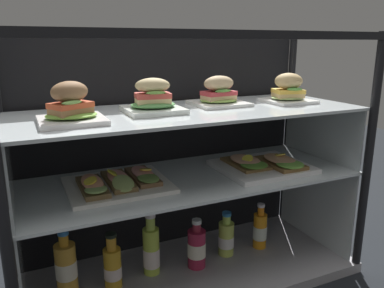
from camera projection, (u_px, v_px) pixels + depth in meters
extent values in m
cube|color=black|center=(192.00, 279.00, 1.53)|extent=(6.00, 6.00, 0.02)
cube|color=#A2A0A5|center=(192.00, 273.00, 1.52)|extent=(1.27, 0.51, 0.04)
cylinder|color=black|center=(3.00, 223.00, 0.95)|extent=(0.03, 0.03, 0.94)
cylinder|color=black|center=(368.00, 161.00, 1.45)|extent=(0.03, 0.03, 0.94)
cylinder|color=black|center=(5.00, 168.00, 1.37)|extent=(0.03, 0.03, 0.94)
cylinder|color=black|center=(288.00, 134.00, 1.87)|extent=(0.03, 0.03, 0.94)
cube|color=black|center=(227.00, 34.00, 1.08)|extent=(1.24, 0.03, 0.03)
cube|color=black|center=(167.00, 143.00, 1.62)|extent=(1.21, 0.01, 0.90)
cube|color=silver|center=(21.00, 261.00, 1.23)|extent=(0.01, 0.44, 0.37)
cube|color=silver|center=(315.00, 199.00, 1.71)|extent=(0.01, 0.44, 0.37)
cube|color=silver|center=(192.00, 178.00, 1.42)|extent=(1.23, 0.46, 0.01)
cube|color=silver|center=(9.00, 167.00, 1.15)|extent=(0.01, 0.44, 0.24)
cube|color=silver|center=(321.00, 130.00, 1.63)|extent=(0.01, 0.44, 0.24)
cube|color=silver|center=(192.00, 111.00, 1.36)|extent=(1.23, 0.46, 0.01)
cube|color=white|center=(72.00, 120.00, 1.13)|extent=(0.19, 0.19, 0.02)
ellipsoid|color=#74AD3C|center=(71.00, 115.00, 1.13)|extent=(0.15, 0.13, 0.02)
cube|color=#9D6F46|center=(71.00, 111.00, 1.13)|extent=(0.13, 0.12, 0.02)
cube|color=#C54A27|center=(71.00, 105.00, 1.12)|extent=(0.14, 0.12, 0.02)
ellipsoid|color=#7DB153|center=(72.00, 103.00, 1.09)|extent=(0.07, 0.05, 0.01)
ellipsoid|color=brown|center=(70.00, 92.00, 1.11)|extent=(0.14, 0.12, 0.06)
cube|color=white|center=(153.00, 110.00, 1.30)|extent=(0.19, 0.19, 0.02)
ellipsoid|color=#4D8E49|center=(153.00, 105.00, 1.30)|extent=(0.15, 0.13, 0.02)
cube|color=#E2C889|center=(153.00, 101.00, 1.30)|extent=(0.12, 0.09, 0.02)
cube|color=#BE4338|center=(153.00, 95.00, 1.29)|extent=(0.12, 0.09, 0.02)
ellipsoid|color=#6A9D41|center=(156.00, 93.00, 1.26)|extent=(0.07, 0.04, 0.02)
ellipsoid|color=tan|center=(153.00, 85.00, 1.28)|extent=(0.13, 0.09, 0.05)
cube|color=white|center=(218.00, 103.00, 1.46)|extent=(0.19, 0.19, 0.01)
ellipsoid|color=#88B44F|center=(219.00, 100.00, 1.46)|extent=(0.14, 0.12, 0.01)
cube|color=#DFBD87|center=(219.00, 97.00, 1.46)|extent=(0.13, 0.08, 0.02)
cube|color=#BE373D|center=(219.00, 93.00, 1.45)|extent=(0.13, 0.09, 0.02)
ellipsoid|color=#508E39|center=(223.00, 91.00, 1.42)|extent=(0.07, 0.03, 0.02)
ellipsoid|color=tan|center=(219.00, 83.00, 1.44)|extent=(0.13, 0.09, 0.06)
cube|color=white|center=(287.00, 101.00, 1.52)|extent=(0.17, 0.17, 0.01)
ellipsoid|color=#95AF64|center=(288.00, 98.00, 1.52)|extent=(0.13, 0.11, 0.01)
cube|color=#E2BC79|center=(288.00, 95.00, 1.52)|extent=(0.12, 0.11, 0.02)
cube|color=yellow|center=(288.00, 91.00, 1.51)|extent=(0.13, 0.12, 0.01)
ellipsoid|color=#52993E|center=(295.00, 89.00, 1.48)|extent=(0.07, 0.05, 0.01)
ellipsoid|color=tan|center=(289.00, 81.00, 1.50)|extent=(0.13, 0.12, 0.06)
cube|color=white|center=(118.00, 185.00, 1.32)|extent=(0.34, 0.29, 0.01)
cube|color=brown|center=(92.00, 187.00, 1.26)|extent=(0.08, 0.21, 0.02)
ellipsoid|color=#93B962|center=(96.00, 189.00, 1.20)|extent=(0.08, 0.11, 0.03)
ellipsoid|color=#F5A17A|center=(92.00, 182.00, 1.25)|extent=(0.07, 0.16, 0.02)
cylinder|color=yellow|center=(90.00, 181.00, 1.23)|extent=(0.06, 0.06, 0.02)
cube|color=brown|center=(118.00, 181.00, 1.32)|extent=(0.08, 0.21, 0.01)
ellipsoid|color=#A0B864|center=(123.00, 183.00, 1.26)|extent=(0.08, 0.11, 0.04)
ellipsoid|color=#F19D8E|center=(118.00, 177.00, 1.31)|extent=(0.07, 0.17, 0.01)
cylinder|color=yellow|center=(114.00, 173.00, 1.32)|extent=(0.05, 0.05, 0.03)
cube|color=brown|center=(143.00, 176.00, 1.36)|extent=(0.08, 0.20, 0.02)
ellipsoid|color=olive|center=(148.00, 178.00, 1.30)|extent=(0.08, 0.11, 0.02)
ellipsoid|color=#E8968A|center=(143.00, 172.00, 1.36)|extent=(0.07, 0.16, 0.01)
cylinder|color=yellow|center=(146.00, 169.00, 1.36)|extent=(0.06, 0.06, 0.01)
cube|color=white|center=(262.00, 167.00, 1.51)|extent=(0.34, 0.29, 0.02)
cube|color=brown|center=(245.00, 163.00, 1.50)|extent=(0.12, 0.20, 0.01)
ellipsoid|color=#548A2E|center=(254.00, 165.00, 1.44)|extent=(0.11, 0.10, 0.02)
ellipsoid|color=#E6A67E|center=(245.00, 160.00, 1.50)|extent=(0.10, 0.16, 0.02)
cylinder|color=yellow|center=(247.00, 159.00, 1.47)|extent=(0.05, 0.05, 0.02)
cube|color=brown|center=(280.00, 163.00, 1.50)|extent=(0.12, 0.20, 0.01)
ellipsoid|color=#69A73E|center=(290.00, 164.00, 1.45)|extent=(0.12, 0.12, 0.02)
ellipsoid|color=#E7A978|center=(280.00, 159.00, 1.50)|extent=(0.10, 0.16, 0.02)
cylinder|color=#F6D64B|center=(280.00, 155.00, 1.51)|extent=(0.05, 0.05, 0.02)
cylinder|color=gold|center=(66.00, 271.00, 1.33)|extent=(0.07, 0.07, 0.20)
cylinder|color=#EFE6CE|center=(66.00, 269.00, 1.33)|extent=(0.07, 0.07, 0.06)
cylinder|color=orange|center=(64.00, 240.00, 1.30)|extent=(0.03, 0.03, 0.04)
cylinder|color=#3273B9|center=(63.00, 232.00, 1.29)|extent=(0.04, 0.04, 0.02)
cylinder|color=gold|center=(113.00, 268.00, 1.39)|extent=(0.06, 0.06, 0.15)
cylinder|color=silver|center=(113.00, 272.00, 1.39)|extent=(0.06, 0.06, 0.04)
cylinder|color=gold|center=(111.00, 243.00, 1.37)|extent=(0.04, 0.04, 0.05)
cylinder|color=black|center=(111.00, 235.00, 1.36)|extent=(0.04, 0.04, 0.01)
cylinder|color=#B8D446|center=(151.00, 251.00, 1.47)|extent=(0.06, 0.06, 0.18)
cylinder|color=white|center=(151.00, 257.00, 1.48)|extent=(0.06, 0.06, 0.07)
cylinder|color=#B7D455|center=(150.00, 223.00, 1.44)|extent=(0.03, 0.03, 0.05)
cylinder|color=silver|center=(150.00, 215.00, 1.43)|extent=(0.04, 0.04, 0.02)
cylinder|color=#A22241|center=(197.00, 249.00, 1.51)|extent=(0.07, 0.07, 0.15)
cylinder|color=silver|center=(197.00, 249.00, 1.52)|extent=(0.07, 0.07, 0.06)
cylinder|color=maroon|center=(197.00, 227.00, 1.49)|extent=(0.03, 0.03, 0.03)
cylinder|color=silver|center=(197.00, 221.00, 1.49)|extent=(0.04, 0.04, 0.02)
cylinder|color=#B7CA53|center=(226.00, 239.00, 1.60)|extent=(0.06, 0.06, 0.14)
cylinder|color=silver|center=(226.00, 241.00, 1.61)|extent=(0.07, 0.07, 0.05)
cylinder|color=#B0D655|center=(227.00, 219.00, 1.58)|extent=(0.03, 0.03, 0.03)
cylinder|color=#286DAA|center=(227.00, 214.00, 1.58)|extent=(0.04, 0.04, 0.01)
cylinder|color=orange|center=(260.00, 231.00, 1.66)|extent=(0.06, 0.06, 0.15)
cylinder|color=silver|center=(260.00, 232.00, 1.66)|extent=(0.06, 0.06, 0.06)
cylinder|color=orange|center=(261.00, 211.00, 1.64)|extent=(0.03, 0.03, 0.04)
cylinder|color=silver|center=(261.00, 205.00, 1.63)|extent=(0.03, 0.03, 0.01)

